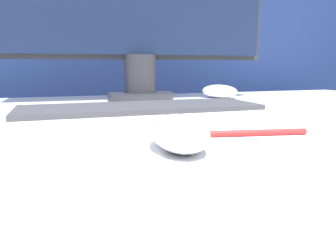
{
  "coord_description": "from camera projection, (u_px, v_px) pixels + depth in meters",
  "views": [
    {
      "loc": [
        -0.11,
        -0.42,
        0.81
      ],
      "look_at": [
        -0.0,
        -0.08,
        0.74
      ],
      "focal_mm": 35.0,
      "sensor_mm": 36.0,
      "label": 1
    }
  ],
  "objects": [
    {
      "name": "partition_panel",
      "position": [
        100.0,
        88.0,
        1.09
      ],
      "size": [
        5.0,
        0.03,
        1.48
      ],
      "color": "navy",
      "rests_on": "ground_plane"
    },
    {
      "name": "computer_mouse_near",
      "position": [
        177.0,
        133.0,
        0.33
      ],
      "size": [
        0.06,
        0.11,
        0.04
      ],
      "rotation": [
        0.0,
        0.0,
        -0.08
      ],
      "color": "silver",
      "rests_on": "desk"
    },
    {
      "name": "keyboard",
      "position": [
        141.0,
        113.0,
        0.53
      ],
      "size": [
        0.41,
        0.15,
        0.02
      ],
      "rotation": [
        0.0,
        0.0,
        0.02
      ],
      "color": "silver",
      "rests_on": "desk"
    },
    {
      "name": "computer_mouse_far",
      "position": [
        219.0,
        91.0,
        0.88
      ],
      "size": [
        0.11,
        0.12,
        0.04
      ],
      "rotation": [
        0.0,
        0.0,
        0.61
      ],
      "color": "silver",
      "rests_on": "desk"
    },
    {
      "name": "pen",
      "position": [
        247.0,
        133.0,
        0.4
      ],
      "size": [
        0.15,
        0.03,
        0.01
      ],
      "rotation": [
        0.0,
        0.0,
        -0.17
      ],
      "color": "red",
      "rests_on": "desk"
    }
  ]
}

